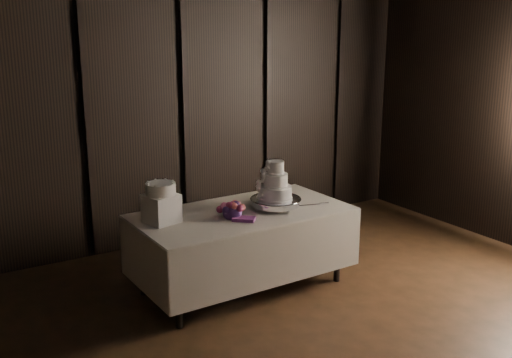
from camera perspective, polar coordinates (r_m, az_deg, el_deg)
The scene contains 8 objects.
room at distance 3.95m, azimuth 15.11°, elevation 0.23°, with size 6.08×7.08×3.08m.
display_table at distance 5.65m, azimuth -1.30°, elevation -6.43°, with size 2.02×1.09×0.76m.
cake_stand at distance 5.63m, azimuth 1.88°, elevation -2.31°, with size 0.48×0.48×0.09m, color silver.
wedding_cake at distance 5.55m, azimuth 1.75°, elevation -0.54°, with size 0.34×0.30×0.36m.
bouquet at distance 5.34m, azimuth -2.28°, elevation -3.02°, with size 0.31×0.41×0.20m, color #DB5A90, non-canonical shape.
box_pedestal at distance 5.27m, azimuth -8.99°, elevation -2.78°, with size 0.26×0.26×0.25m, color white.
small_cake at distance 5.22m, azimuth -9.07°, elevation -0.93°, with size 0.26×0.26×0.10m, color white.
cake_knife at distance 5.72m, azimuth 4.80°, elevation -2.51°, with size 0.37×0.02×0.01m, color silver.
Camera 1 is at (-2.81, -2.60, 2.45)m, focal length 42.00 mm.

